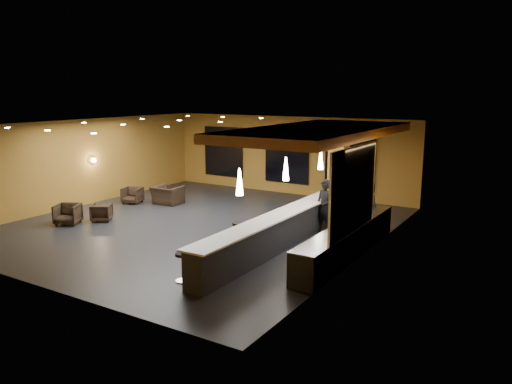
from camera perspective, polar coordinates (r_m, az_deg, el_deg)
The scene contains 35 objects.
floor at distance 17.69m, azimuth -6.40°, elevation -3.89°, with size 12.00×13.00×0.10m, color black.
ceiling at distance 17.10m, azimuth -6.67°, elevation 7.83°, with size 12.00×13.00×0.10m, color black.
wall_back at distance 22.76m, azimuth 3.67°, elevation 4.23°, with size 12.00×0.10×3.50m, color #9D6B23.
wall_front at distance 12.90m, azimuth -24.70°, elevation -2.45°, with size 12.00×0.10×3.50m, color #9D6B23.
wall_left at distance 21.53m, azimuth -19.37°, elevation 3.18°, with size 0.10×13.00×3.50m, color #9D6B23.
wall_right at distance 14.45m, azimuth 12.77°, elevation -0.26°, with size 0.10×13.00×3.50m, color #9D6B23.
wood_soffit at distance 15.89m, azimuth 7.16°, elevation 6.85°, with size 3.60×8.00×0.28m, color #A66530.
window_left at distance 24.50m, azimuth -3.73°, elevation 4.63°, with size 2.20×0.06×2.40m, color black.
window_center at distance 22.67m, azimuth 3.54°, elevation 4.08°, with size 2.20×0.06×2.40m, color black.
window_right at distance 21.45m, azimuth 10.64°, elevation 3.47°, with size 2.20×0.06×2.40m, color black.
tile_backsplash at distance 13.50m, azimuth 11.08°, elevation 0.07°, with size 0.06×3.20×2.40m, color white.
bar_counter at distance 14.79m, azimuth 2.43°, elevation -4.70°, with size 0.60×8.00×1.00m, color black.
bar_top at distance 14.65m, azimuth 2.44°, elevation -2.73°, with size 0.78×8.10×0.05m, color silver.
prep_counter at distance 14.44m, azimuth 10.39°, elevation -5.58°, with size 0.70×6.00×0.86m, color black.
prep_top at distance 14.32m, azimuth 10.45°, elevation -3.84°, with size 0.72×6.00×0.03m, color silver.
wall_shelf_lower at distance 13.45m, azimuth 10.16°, elevation -1.68°, with size 0.30×1.50×0.03m, color silver.
wall_shelf_upper at distance 13.35m, azimuth 10.23°, elevation 0.20°, with size 0.30×1.50×0.03m, color silver.
column at distance 18.59m, azimuth 9.38°, elevation 2.46°, with size 0.60×0.60×3.50m, color olive.
wall_sconce at distance 21.71m, azimuth -18.07°, elevation 3.46°, with size 0.22×0.22×0.22m, color #FFE5B2.
pendant_0 at distance 12.70m, azimuth -1.89°, elevation 1.17°, with size 0.20×0.20×0.70m, color white.
pendant_1 at distance 14.82m, azimuth 3.43°, elevation 2.65°, with size 0.20×0.20×0.70m, color white.
pendant_2 at distance 17.04m, azimuth 7.40°, elevation 3.74°, with size 0.20×0.20×0.70m, color white.
staff_a at distance 16.47m, azimuth 7.87°, elevation -1.68°, with size 0.66×0.43×1.80m, color black.
staff_b at distance 16.77m, azimuth 10.87°, elevation -1.40°, with size 0.91×0.71×1.87m, color black.
staff_c at distance 17.03m, azimuth 12.62°, elevation -1.59°, with size 0.83×0.54×1.69m, color black.
armchair_a at distance 18.75m, azimuth -20.72°, elevation -2.38°, with size 0.78×0.80×0.73m, color black.
armchair_b at distance 18.85m, azimuth -17.23°, elevation -2.24°, with size 0.67×0.69×0.63m, color black.
armchair_c at distance 21.44m, azimuth -13.95°, elevation -0.37°, with size 0.72×0.74×0.68m, color black.
armchair_d at distance 21.02m, azimuth -10.08°, elevation -0.34°, with size 1.14×1.00×0.74m, color black.
bar_stool_0 at distance 12.50m, azimuth -8.39°, elevation -8.06°, with size 0.37×0.37×0.73m.
bar_stool_1 at distance 13.62m, azimuth -4.43°, elevation -6.18°, with size 0.39×0.39×0.77m.
bar_stool_2 at distance 14.75m, azimuth -1.95°, elevation -4.63°, with size 0.42×0.42×0.83m.
bar_stool_3 at distance 15.80m, azimuth 1.44°, elevation -3.75°, with size 0.37×0.37×0.73m.
bar_stool_4 at distance 16.84m, azimuth 3.35°, elevation -2.66°, with size 0.40×0.40×0.80m.
bar_stool_5 at distance 18.13m, azimuth 5.53°, elevation -1.71°, with size 0.39×0.39×0.77m.
Camera 1 is at (10.52, -13.43, 4.63)m, focal length 35.00 mm.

